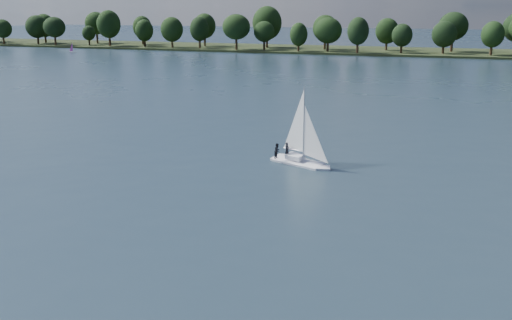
% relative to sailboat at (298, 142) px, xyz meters
% --- Properties ---
extents(ground, '(700.00, 700.00, 0.00)m').
position_rel_sailboat_xyz_m(ground, '(-1.23, 52.91, -2.54)').
color(ground, '#233342').
rests_on(ground, ground).
extents(far_shore, '(660.00, 40.00, 1.50)m').
position_rel_sailboat_xyz_m(far_shore, '(-1.23, 164.91, -2.54)').
color(far_shore, black).
rests_on(far_shore, ground).
extents(sailboat, '(7.14, 4.47, 9.12)m').
position_rel_sailboat_xyz_m(sailboat, '(0.00, 0.00, 0.00)').
color(sailboat, white).
rests_on(sailboat, ground).
extents(dinghy_pink, '(2.70, 1.80, 4.01)m').
position_rel_sailboat_xyz_m(dinghy_pink, '(-119.80, 125.40, -1.60)').
color(dinghy_pink, silver).
rests_on(dinghy_pink, ground).
extents(treeline, '(563.21, 73.57, 18.01)m').
position_rel_sailboat_xyz_m(treeline, '(-5.23, 160.68, 5.46)').
color(treeline, black).
rests_on(treeline, ground).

